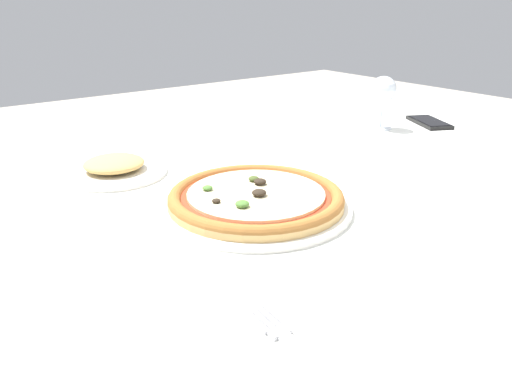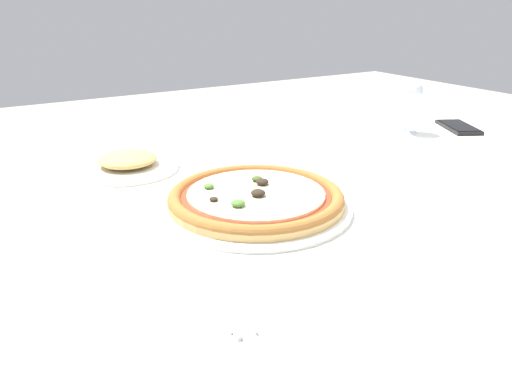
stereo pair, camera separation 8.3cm
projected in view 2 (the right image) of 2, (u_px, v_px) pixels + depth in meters
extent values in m
cube|color=brown|center=(328.00, 192.00, 0.98)|extent=(1.34, 1.01, 0.04)
cube|color=silver|center=(328.00, 182.00, 0.97)|extent=(1.44, 1.11, 0.01)
cylinder|color=brown|center=(379.00, 216.00, 1.76)|extent=(0.06, 0.06, 0.70)
cylinder|color=white|center=(256.00, 206.00, 0.84)|extent=(0.32, 0.32, 0.01)
cylinder|color=#E0B26B|center=(256.00, 200.00, 0.83)|extent=(0.29, 0.29, 0.01)
torus|color=#A3662D|center=(256.00, 196.00, 0.83)|extent=(0.29, 0.29, 0.02)
cylinder|color=#BC381E|center=(256.00, 196.00, 0.83)|extent=(0.25, 0.25, 0.00)
cylinder|color=beige|center=(256.00, 193.00, 0.83)|extent=(0.23, 0.23, 0.00)
ellipsoid|color=#2D2319|center=(214.00, 199.00, 0.79)|extent=(0.01, 0.01, 0.01)
ellipsoid|color=#4C7A33|center=(238.00, 203.00, 0.77)|extent=(0.02, 0.02, 0.01)
ellipsoid|color=#2D2319|center=(262.00, 182.00, 0.86)|extent=(0.02, 0.02, 0.01)
ellipsoid|color=#425123|center=(258.00, 179.00, 0.87)|extent=(0.02, 0.02, 0.01)
ellipsoid|color=#4C7A33|center=(209.00, 186.00, 0.84)|extent=(0.02, 0.02, 0.01)
ellipsoid|color=#2D2319|center=(258.00, 193.00, 0.81)|extent=(0.02, 0.02, 0.01)
cube|color=silver|center=(273.00, 370.00, 0.47)|extent=(0.02, 0.11, 0.00)
cube|color=silver|center=(246.00, 333.00, 0.53)|extent=(0.03, 0.02, 0.00)
cube|color=silver|center=(224.00, 321.00, 0.54)|extent=(0.01, 0.05, 0.00)
cube|color=silver|center=(231.00, 319.00, 0.55)|extent=(0.01, 0.05, 0.00)
cube|color=silver|center=(237.00, 317.00, 0.55)|extent=(0.01, 0.05, 0.00)
cube|color=silver|center=(244.00, 315.00, 0.55)|extent=(0.01, 0.05, 0.00)
cylinder|color=silver|center=(405.00, 131.00, 1.31)|extent=(0.06, 0.06, 0.00)
cylinder|color=silver|center=(406.00, 117.00, 1.29)|extent=(0.01, 0.01, 0.07)
sphere|color=silver|center=(409.00, 92.00, 1.27)|extent=(0.07, 0.07, 0.07)
cube|color=black|center=(458.00, 127.00, 1.34)|extent=(0.13, 0.16, 0.01)
cube|color=black|center=(459.00, 125.00, 1.34)|extent=(0.11, 0.14, 0.00)
cylinder|color=white|center=(128.00, 167.00, 1.02)|extent=(0.20, 0.20, 0.01)
ellipsoid|color=tan|center=(128.00, 159.00, 1.02)|extent=(0.12, 0.12, 0.03)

